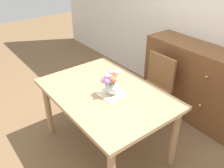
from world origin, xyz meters
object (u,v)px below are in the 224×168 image
Objects in this scene: dining_table at (106,100)px; flower_vase at (111,83)px; chair_far at (154,84)px; dresser at (193,81)px.

flower_vase is at bearing 18.50° from dining_table.
chair_far is 0.91m from flower_vase.
dresser reaches higher than dining_table.
dining_table is 1.02× the size of dresser.
chair_far is at bearing -116.16° from dresser.
dining_table is 0.85m from chair_far.
flower_vase is (0.06, 0.02, 0.22)m from dining_table.
dresser is at bearing -116.16° from chair_far.
flower_vase is at bearing 100.02° from chair_far.
dining_table is 1.59× the size of chair_far.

